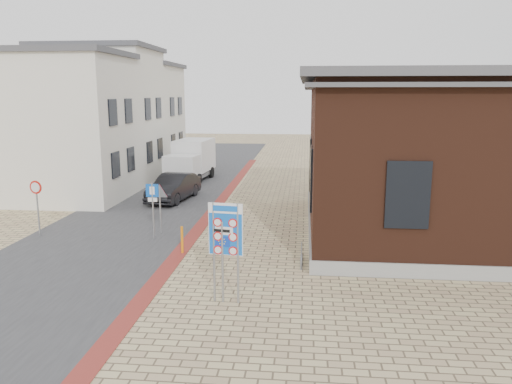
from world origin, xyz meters
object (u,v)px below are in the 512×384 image
at_px(sedan, 174,187).
at_px(parking_sign, 153,201).
at_px(bollard, 182,240).
at_px(box_truck, 191,160).
at_px(essen_sign, 222,249).
at_px(border_sign, 226,231).

relative_size(sedan, parking_sign, 1.89).
bearing_deg(sedan, bollard, -64.67).
height_order(sedan, box_truck, box_truck).
bearing_deg(essen_sign, border_sign, 9.32).
xyz_separation_m(parking_sign, bollard, (1.63, -1.70, -1.11)).
relative_size(box_truck, bollard, 5.22).
bearing_deg(essen_sign, sedan, 119.67).
bearing_deg(border_sign, sedan, 117.92).
xyz_separation_m(essen_sign, bollard, (-2.27, 4.30, -1.07)).
height_order(box_truck, bollard, box_truck).
xyz_separation_m(essen_sign, parking_sign, (-3.90, 6.00, 0.04)).
height_order(box_truck, parking_sign, box_truck).
height_order(sedan, essen_sign, essen_sign).
bearing_deg(sedan, border_sign, -60.56).
bearing_deg(box_truck, border_sign, -69.51).
relative_size(sedan, essen_sign, 1.89).
height_order(essen_sign, bollard, essen_sign).
bearing_deg(sedan, box_truck, 102.95).
distance_m(essen_sign, parking_sign, 7.16).
bearing_deg(parking_sign, bollard, -44.12).
xyz_separation_m(box_truck, parking_sign, (1.66, -14.23, 0.20)).
distance_m(border_sign, parking_sign, 7.23).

